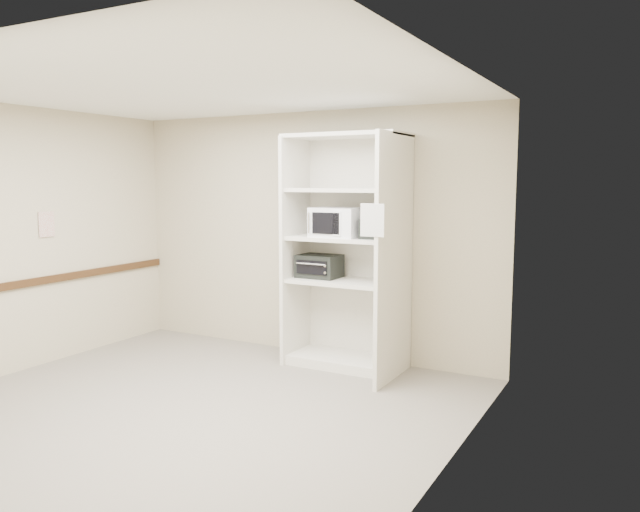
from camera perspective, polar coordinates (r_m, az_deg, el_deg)
The scene contains 12 objects.
floor at distance 5.66m, azimuth -11.32°, elevation -13.32°, with size 4.50×4.00×0.01m, color slate.
ceiling at distance 5.37m, azimuth -12.02°, elevation 14.83°, with size 4.50×4.00×0.01m, color white.
wall_back at distance 6.99m, azimuth -1.08°, elevation 2.02°, with size 4.50×0.02×2.70m, color #B8AD8C.
wall_left at distance 7.01m, azimuth -25.91°, elevation 1.34°, with size 0.02×4.00×2.70m, color #B8AD8C.
wall_right at distance 4.28m, azimuth 12.12°, elevation -1.25°, with size 0.02×4.00×2.70m, color #B8AD8C.
shelving_unit at distance 6.45m, azimuth 2.78°, elevation -0.36°, with size 1.24×0.92×2.42m.
microwave at distance 6.41m, azimuth 1.63°, elevation 3.10°, with size 0.50×0.38×0.30m, color white.
toaster_oven_upper at distance 6.23m, azimuth 5.41°, elevation 2.49°, with size 0.35×0.26×0.20m, color black.
toaster_oven_lower at distance 6.63m, azimuth -0.05°, elevation -0.93°, with size 0.44×0.33×0.24m, color black.
paper_sign at distance 5.62m, azimuth 4.80°, elevation 3.28°, with size 0.23×0.01×0.29m, color white.
chair_rail at distance 7.04m, azimuth -25.61°, elevation -2.32°, with size 0.04×3.98×0.08m, color #351F0F.
wall_poster at distance 7.19m, azimuth -23.73°, elevation 2.67°, with size 0.01×0.19×0.27m, color silver.
Camera 1 is at (3.43, -4.07, 1.94)m, focal length 35.00 mm.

